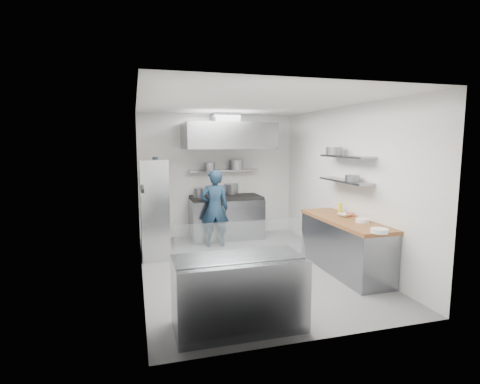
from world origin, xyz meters
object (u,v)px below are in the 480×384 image
object	(u,v)px
gas_range	(226,218)
display_case	(239,293)
wire_rack	(154,208)
chef	(215,208)

from	to	relation	value
gas_range	display_case	world-z (taller)	gas_range
wire_rack	gas_range	bearing A→B (deg)	30.09
wire_rack	display_case	world-z (taller)	wire_rack
chef	display_case	distance (m)	3.54
gas_range	chef	xyz separation A→B (m)	(-0.39, -0.61, 0.35)
chef	display_case	bearing A→B (deg)	89.29
chef	wire_rack	size ratio (longest dim) A/B	0.87
wire_rack	chef	bearing A→B (deg)	15.20
gas_range	chef	bearing A→B (deg)	-122.85
wire_rack	display_case	bearing A→B (deg)	-76.10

